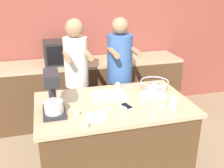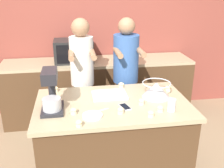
{
  "view_description": "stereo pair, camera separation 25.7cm",
  "coord_description": "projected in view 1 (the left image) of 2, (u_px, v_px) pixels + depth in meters",
  "views": [
    {
      "loc": [
        -0.62,
        -2.27,
        2.01
      ],
      "look_at": [
        0.0,
        0.05,
        1.07
      ],
      "focal_mm": 42.0,
      "sensor_mm": 36.0,
      "label": 1
    },
    {
      "loc": [
        -0.37,
        -2.32,
        2.01
      ],
      "look_at": [
        0.0,
        0.05,
        1.07
      ],
      "focal_mm": 42.0,
      "sensor_mm": 36.0,
      "label": 2
    }
  ],
  "objects": [
    {
      "name": "cupcake_0",
      "position": [
        118.0,
        85.0,
        2.97
      ],
      "size": [
        0.06,
        0.06,
        0.06
      ],
      "color": "beige",
      "rests_on": "island_counter"
    },
    {
      "name": "person_right",
      "position": [
        120.0,
        79.0,
        3.32
      ],
      "size": [
        0.33,
        0.5,
        1.63
      ],
      "color": "#33384C",
      "rests_on": "ground_plane"
    },
    {
      "name": "person_left",
      "position": [
        77.0,
        81.0,
        3.18
      ],
      "size": [
        0.3,
        0.48,
        1.63
      ],
      "color": "#232328",
      "rests_on": "ground_plane"
    },
    {
      "name": "cupcake_7",
      "position": [
        154.0,
        112.0,
        2.36
      ],
      "size": [
        0.06,
        0.06,
        0.06
      ],
      "color": "beige",
      "rests_on": "island_counter"
    },
    {
      "name": "back_wall",
      "position": [
        83.0,
        28.0,
        4.01
      ],
      "size": [
        10.0,
        0.06,
        2.7
      ],
      "color": "brown",
      "rests_on": "ground_plane"
    },
    {
      "name": "cupcake_3",
      "position": [
        162.0,
        106.0,
        2.46
      ],
      "size": [
        0.06,
        0.06,
        0.06
      ],
      "color": "beige",
      "rests_on": "island_counter"
    },
    {
      "name": "microwave_oven",
      "position": [
        64.0,
        52.0,
        3.71
      ],
      "size": [
        0.55,
        0.38,
        0.32
      ],
      "color": "black",
      "rests_on": "back_counter"
    },
    {
      "name": "cupcake_4",
      "position": [
        124.0,
        110.0,
        2.39
      ],
      "size": [
        0.06,
        0.06,
        0.06
      ],
      "color": "beige",
      "rests_on": "island_counter"
    },
    {
      "name": "cupcake_5",
      "position": [
        77.0,
        113.0,
        2.34
      ],
      "size": [
        0.06,
        0.06,
        0.06
      ],
      "color": "beige",
      "rests_on": "island_counter"
    },
    {
      "name": "cupcake_6",
      "position": [
        85.0,
        125.0,
        2.14
      ],
      "size": [
        0.06,
        0.06,
        0.06
      ],
      "color": "beige",
      "rests_on": "island_counter"
    },
    {
      "name": "back_counter",
      "position": [
        89.0,
        90.0,
        4.02
      ],
      "size": [
        2.8,
        0.6,
        0.92
      ],
      "color": "#4C331E",
      "rests_on": "ground_plane"
    },
    {
      "name": "cupcake_2",
      "position": [
        52.0,
        92.0,
        2.79
      ],
      "size": [
        0.06,
        0.06,
        0.06
      ],
      "color": "beige",
      "rests_on": "island_counter"
    },
    {
      "name": "stand_mixer",
      "position": [
        53.0,
        96.0,
        2.32
      ],
      "size": [
        0.2,
        0.3,
        0.4
      ],
      "color": "#232328",
      "rests_on": "island_counter"
    },
    {
      "name": "island_counter",
      "position": [
        113.0,
        141.0,
        2.76
      ],
      "size": [
        1.52,
        0.93,
        0.89
      ],
      "color": "#4C331E",
      "rests_on": "ground_plane"
    },
    {
      "name": "mixing_bowl",
      "position": [
        154.0,
        87.0,
        2.75
      ],
      "size": [
        0.29,
        0.29,
        0.16
      ],
      "color": "#BCBCC1",
      "rests_on": "island_counter"
    },
    {
      "name": "drinking_glass",
      "position": [
        172.0,
        102.0,
        2.47
      ],
      "size": [
        0.08,
        0.08,
        0.12
      ],
      "color": "silver",
      "rests_on": "island_counter"
    },
    {
      "name": "cupcake_8",
      "position": [
        142.0,
        100.0,
        2.58
      ],
      "size": [
        0.06,
        0.06,
        0.06
      ],
      "color": "beige",
      "rests_on": "island_counter"
    },
    {
      "name": "baking_tray",
      "position": [
        108.0,
        95.0,
        2.74
      ],
      "size": [
        0.36,
        0.24,
        0.04
      ],
      "color": "#BCBCC1",
      "rests_on": "island_counter"
    },
    {
      "name": "knife",
      "position": [
        100.0,
        112.0,
        2.4
      ],
      "size": [
        0.21,
        0.11,
        0.01
      ],
      "color": "#BCBCC1",
      "rests_on": "island_counter"
    },
    {
      "name": "cell_phone",
      "position": [
        127.0,
        106.0,
        2.51
      ],
      "size": [
        0.11,
        0.16,
        0.01
      ],
      "color": "silver",
      "rests_on": "island_counter"
    },
    {
      "name": "small_plate",
      "position": [
        96.0,
        117.0,
        2.31
      ],
      "size": [
        0.18,
        0.18,
        0.02
      ],
      "color": "white",
      "rests_on": "island_counter"
    },
    {
      "name": "cupcake_9",
      "position": [
        165.0,
        86.0,
        2.94
      ],
      "size": [
        0.06,
        0.06,
        0.06
      ],
      "color": "beige",
      "rests_on": "island_counter"
    },
    {
      "name": "cupcake_1",
      "position": [
        51.0,
        100.0,
        2.58
      ],
      "size": [
        0.06,
        0.06,
        0.06
      ],
      "color": "beige",
      "rests_on": "island_counter"
    }
  ]
}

